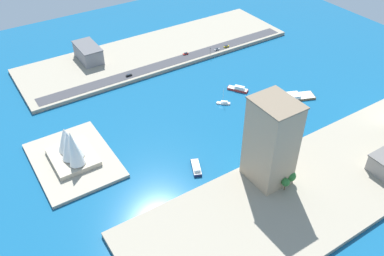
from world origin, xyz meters
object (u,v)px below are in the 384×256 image
sailboat_small_white (224,103)px  ferry_yellow_fast (271,128)px  barge_flat_brown (296,96)px  taxi_yellow_cab (226,46)px  traffic_light_waterfront (210,50)px  tugboat_red (238,89)px  pickup_red (186,54)px  warehouse_low_gray (88,53)px  opera_landmark (71,147)px  van_white (217,49)px  patrol_launch_navy (196,167)px  suv_black (129,75)px  apartment_midrise_tan (271,142)px

sailboat_small_white → ferry_yellow_fast: bearing=-168.8°
barge_flat_brown → taxi_yellow_cab: (90.40, -2.03, 2.42)m
barge_flat_brown → traffic_light_waterfront: 88.73m
barge_flat_brown → tugboat_red: (31.74, 30.22, 0.08)m
ferry_yellow_fast → pickup_red: (117.97, -6.19, 1.48)m
warehouse_low_gray → opera_landmark: (-112.73, 55.01, 2.11)m
ferry_yellow_fast → taxi_yellow_cab: 118.44m
warehouse_low_gray → van_white: 111.02m
traffic_light_waterfront → van_white: bearing=-68.9°
tugboat_red → van_white: 62.85m
ferry_yellow_fast → tugboat_red: ferry_yellow_fast is taller
barge_flat_brown → pickup_red: pickup_red is taller
ferry_yellow_fast → opera_landmark: size_ratio=0.73×
pickup_red → traffic_light_waterfront: (-11.81, -17.62, 3.42)m
patrol_launch_navy → pickup_red: 140.59m
warehouse_low_gray → traffic_light_waterfront: (-48.94, -91.23, -2.12)m
taxi_yellow_cab → suv_black: size_ratio=0.98×
taxi_yellow_cab → opera_landmark: size_ratio=0.16×
apartment_midrise_tan → traffic_light_waterfront: size_ratio=8.03×
warehouse_low_gray → pickup_red: warehouse_low_gray is taller
ferry_yellow_fast → apartment_midrise_tan: size_ratio=0.42×
pickup_red → opera_landmark: 149.39m
pickup_red → suv_black: suv_black is taller
ferry_yellow_fast → taxi_yellow_cab: ferry_yellow_fast is taller
taxi_yellow_cab → warehouse_low_gray: bearing=67.9°
warehouse_low_gray → van_white: bearing=-114.0°
apartment_midrise_tan → warehouse_low_gray: bearing=9.9°
tugboat_red → traffic_light_waterfront: bearing=-12.3°
sailboat_small_white → suv_black: 81.34m
ferry_yellow_fast → barge_flat_brown: 46.37m
barge_flat_brown → suv_black: bearing=45.4°
patrol_launch_navy → taxi_yellow_cab: (114.25, -107.21, 2.33)m
warehouse_low_gray → patrol_launch_navy: bearing=-178.5°
patrol_launch_navy → sailboat_small_white: bearing=-49.4°
patrol_launch_navy → apartment_midrise_tan: 49.48m
apartment_midrise_tan → warehouse_low_gray: size_ratio=1.68×
barge_flat_brown → apartment_midrise_tan: apartment_midrise_tan is taller
warehouse_low_gray → traffic_light_waterfront: warehouse_low_gray is taller
barge_flat_brown → pickup_red: size_ratio=5.55×
pickup_red → van_white: pickup_red is taller
apartment_midrise_tan → taxi_yellow_cab: 165.66m
apartment_midrise_tan → patrol_launch_navy: bearing=44.3°
ferry_yellow_fast → pickup_red: ferry_yellow_fast is taller
warehouse_low_gray → suv_black: 46.76m
ferry_yellow_fast → pickup_red: bearing=-3.0°
van_white → suv_black: bearing=89.0°
pickup_red → suv_black: (-6.42, 57.48, 0.04)m
tugboat_red → suv_black: size_ratio=3.10×
pickup_red → opera_landmark: size_ratio=0.16×
suv_black → barge_flat_brown: bearing=-134.6°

